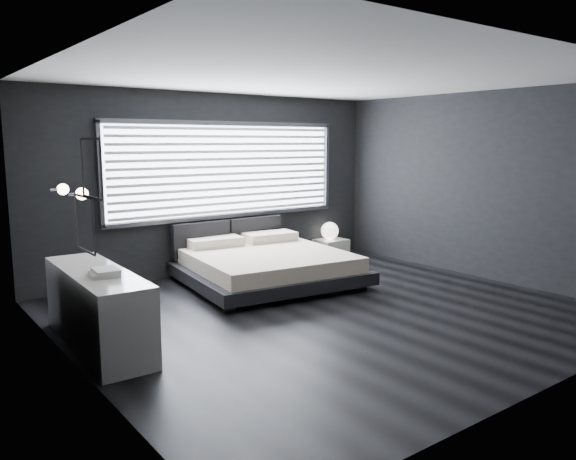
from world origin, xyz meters
TOP-DOWN VIEW (x-y plane):
  - room at (0.00, 0.00)m, footprint 6.04×6.00m
  - window at (0.20, 2.70)m, footprint 4.14×0.09m
  - headboard at (0.15, 2.64)m, footprint 1.96×0.16m
  - sconce_near at (-2.88, 0.05)m, footprint 0.18×0.11m
  - sconce_far at (-2.88, 0.65)m, footprint 0.18×0.11m
  - wall_art_upper at (-2.98, -0.55)m, footprint 0.01×0.48m
  - wall_art_lower at (-2.98, -0.30)m, footprint 0.01×0.48m
  - bed at (0.15, 1.59)m, footprint 2.59×2.50m
  - nightstand at (2.21, 2.50)m, footprint 0.54×0.45m
  - orb_lamp at (2.19, 2.52)m, footprint 0.31×0.31m
  - dresser at (-2.65, 0.52)m, footprint 0.61×1.97m
  - book_stack at (-2.65, 0.25)m, footprint 0.32×0.38m

SIDE VIEW (x-z plane):
  - nightstand at x=2.21m, z-range 0.00..0.31m
  - bed at x=0.15m, z-range -0.02..0.59m
  - dresser at x=-2.65m, z-range 0.00..0.78m
  - orb_lamp at x=2.19m, z-range 0.31..0.62m
  - headboard at x=0.15m, z-range 0.31..0.83m
  - book_stack at x=-2.65m, z-range 0.78..0.85m
  - wall_art_lower at x=-2.98m, z-range 1.14..1.62m
  - room at x=0.00m, z-range 0.00..2.80m
  - sconce_near at x=-2.88m, z-range 1.55..1.66m
  - sconce_far at x=-2.88m, z-range 1.55..1.66m
  - window at x=0.20m, z-range 0.85..2.37m
  - wall_art_upper at x=-2.98m, z-range 1.61..2.09m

